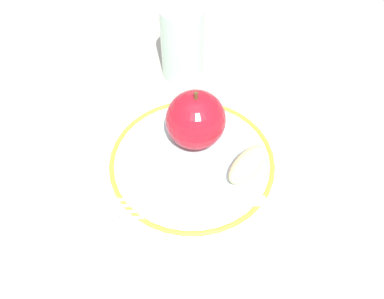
{
  "coord_description": "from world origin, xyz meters",
  "views": [
    {
      "loc": [
        -0.29,
        0.14,
        0.44
      ],
      "look_at": [
        -0.02,
        -0.01,
        0.04
      ],
      "focal_mm": 40.0,
      "sensor_mm": 36.0,
      "label": 1
    }
  ],
  "objects_px": {
    "apple_slice_front": "(247,164)",
    "napkin_folded": "(50,226)",
    "apple_red_whole": "(196,120)",
    "plate": "(192,163)",
    "drinking_glass": "(182,43)",
    "fork": "(191,205)"
  },
  "relations": [
    {
      "from": "apple_slice_front",
      "to": "napkin_folded",
      "type": "distance_m",
      "value": 0.24
    },
    {
      "from": "apple_slice_front",
      "to": "apple_red_whole",
      "type": "bearing_deg",
      "value": -89.97
    },
    {
      "from": "apple_red_whole",
      "to": "napkin_folded",
      "type": "relative_size",
      "value": 0.52
    },
    {
      "from": "apple_red_whole",
      "to": "plate",
      "type": "bearing_deg",
      "value": 143.89
    },
    {
      "from": "apple_slice_front",
      "to": "napkin_folded",
      "type": "relative_size",
      "value": 0.42
    },
    {
      "from": "apple_red_whole",
      "to": "drinking_glass",
      "type": "distance_m",
      "value": 0.14
    },
    {
      "from": "fork",
      "to": "napkin_folded",
      "type": "relative_size",
      "value": 1.08
    },
    {
      "from": "apple_slice_front",
      "to": "napkin_folded",
      "type": "bearing_deg",
      "value": -35.64
    },
    {
      "from": "plate",
      "to": "apple_slice_front",
      "type": "xyz_separation_m",
      "value": [
        -0.04,
        -0.05,
        0.02
      ]
    },
    {
      "from": "plate",
      "to": "fork",
      "type": "xyz_separation_m",
      "value": [
        -0.06,
        0.03,
        0.01
      ]
    },
    {
      "from": "plate",
      "to": "apple_red_whole",
      "type": "height_order",
      "value": "apple_red_whole"
    },
    {
      "from": "fork",
      "to": "apple_red_whole",
      "type": "bearing_deg",
      "value": -96.96
    },
    {
      "from": "plate",
      "to": "napkin_folded",
      "type": "relative_size",
      "value": 1.38
    },
    {
      "from": "apple_red_whole",
      "to": "apple_slice_front",
      "type": "height_order",
      "value": "apple_red_whole"
    },
    {
      "from": "plate",
      "to": "drinking_glass",
      "type": "xyz_separation_m",
      "value": [
        0.16,
        -0.07,
        0.05
      ]
    },
    {
      "from": "fork",
      "to": "napkin_folded",
      "type": "distance_m",
      "value": 0.16
    },
    {
      "from": "apple_red_whole",
      "to": "fork",
      "type": "relative_size",
      "value": 0.48
    },
    {
      "from": "fork",
      "to": "napkin_folded",
      "type": "xyz_separation_m",
      "value": [
        0.06,
        0.15,
        -0.02
      ]
    },
    {
      "from": "apple_slice_front",
      "to": "fork",
      "type": "bearing_deg",
      "value": -15.49
    },
    {
      "from": "drinking_glass",
      "to": "apple_slice_front",
      "type": "bearing_deg",
      "value": 174.46
    },
    {
      "from": "apple_red_whole",
      "to": "fork",
      "type": "bearing_deg",
      "value": 148.62
    },
    {
      "from": "drinking_glass",
      "to": "napkin_folded",
      "type": "height_order",
      "value": "drinking_glass"
    }
  ]
}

